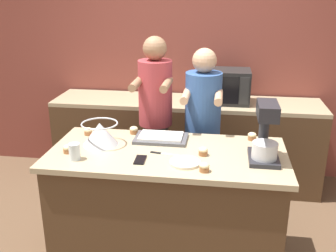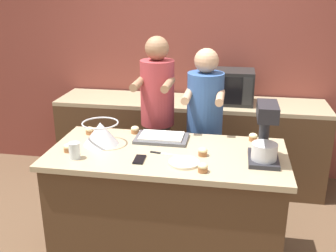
% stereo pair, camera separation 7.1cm
% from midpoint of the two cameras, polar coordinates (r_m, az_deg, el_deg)
% --- Properties ---
extents(back_wall, '(10.00, 0.06, 2.70)m').
position_cam_midpoint_polar(back_wall, '(4.37, 2.81, 10.30)').
color(back_wall, brown).
rests_on(back_wall, ground_plane).
extents(island_counter, '(1.69, 0.80, 0.94)m').
position_cam_midpoint_polar(island_counter, '(3.03, -0.80, -11.90)').
color(island_counter, '#4C331E').
rests_on(island_counter, ground_plane).
extents(back_counter, '(2.80, 0.60, 0.93)m').
position_cam_midpoint_polar(back_counter, '(4.27, 2.15, -2.28)').
color(back_counter, '#4C331E').
rests_on(back_counter, ground_plane).
extents(person_left, '(0.31, 0.49, 1.67)m').
position_cam_midpoint_polar(person_left, '(3.47, -2.40, 0.09)').
color(person_left, brown).
rests_on(person_left, ground_plane).
extents(person_right, '(0.33, 0.49, 1.58)m').
position_cam_midpoint_polar(person_right, '(3.44, 4.39, -1.13)').
color(person_right, '#33384C').
rests_on(person_right, ground_plane).
extents(stand_mixer, '(0.20, 0.30, 0.41)m').
position_cam_midpoint_polar(stand_mixer, '(2.68, 13.21, -1.35)').
color(stand_mixer, '#232328').
rests_on(stand_mixer, island_counter).
extents(mixing_bowl, '(0.27, 0.27, 0.17)m').
position_cam_midpoint_polar(mixing_bowl, '(2.95, -10.51, -1.02)').
color(mixing_bowl, '#BCBCC1').
rests_on(mixing_bowl, island_counter).
extents(baking_tray, '(0.40, 0.26, 0.04)m').
position_cam_midpoint_polar(baking_tray, '(3.02, -1.70, -1.71)').
color(baking_tray, '#4C4C51').
rests_on(baking_tray, island_counter).
extents(microwave_oven, '(0.46, 0.36, 0.34)m').
position_cam_midpoint_polar(microwave_oven, '(4.06, 8.08, 5.74)').
color(microwave_oven, black).
rests_on(microwave_oven, back_counter).
extents(cell_phone, '(0.08, 0.15, 0.01)m').
position_cam_midpoint_polar(cell_phone, '(2.68, -4.82, -4.90)').
color(cell_phone, black).
rests_on(cell_phone, island_counter).
extents(drinking_glass, '(0.08, 0.08, 0.11)m').
position_cam_midpoint_polar(drinking_glass, '(2.75, -14.13, -3.63)').
color(drinking_glass, silver).
rests_on(drinking_glass, island_counter).
extents(small_plate, '(0.21, 0.21, 0.02)m').
position_cam_midpoint_polar(small_plate, '(2.62, 1.70, -5.31)').
color(small_plate, beige).
rests_on(small_plate, island_counter).
extents(knife, '(0.22, 0.06, 0.01)m').
position_cam_midpoint_polar(knife, '(2.77, -1.44, -4.05)').
color(knife, '#BCBCC1').
rests_on(knife, island_counter).
extents(cupcake_0, '(0.07, 0.07, 0.06)m').
position_cam_midpoint_polar(cupcake_0, '(2.88, -15.04, -3.22)').
color(cupcake_0, '#9E6038').
rests_on(cupcake_0, island_counter).
extents(cupcake_1, '(0.07, 0.07, 0.06)m').
position_cam_midpoint_polar(cupcake_1, '(2.51, 4.48, -5.97)').
color(cupcake_1, '#9E6038').
rests_on(cupcake_1, island_counter).
extents(cupcake_2, '(0.07, 0.07, 0.06)m').
position_cam_midpoint_polar(cupcake_2, '(3.18, -12.13, -0.75)').
color(cupcake_2, '#9E6038').
rests_on(cupcake_2, island_counter).
extents(cupcake_3, '(0.07, 0.07, 0.06)m').
position_cam_midpoint_polar(cupcake_3, '(3.07, 11.45, -1.46)').
color(cupcake_3, '#9E6038').
rests_on(cupcake_3, island_counter).
extents(cupcake_4, '(0.07, 0.07, 0.06)m').
position_cam_midpoint_polar(cupcake_4, '(2.75, 4.38, -3.67)').
color(cupcake_4, '#9E6038').
rests_on(cupcake_4, island_counter).
extents(cupcake_5, '(0.07, 0.07, 0.06)m').
position_cam_midpoint_polar(cupcake_5, '(3.15, -5.63, -0.58)').
color(cupcake_5, '#9E6038').
rests_on(cupcake_5, island_counter).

